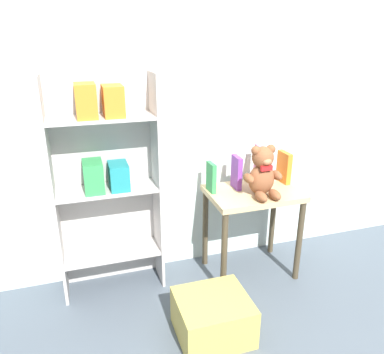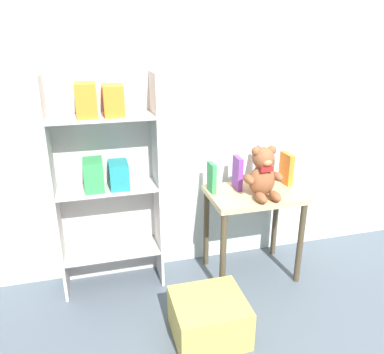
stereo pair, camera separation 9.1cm
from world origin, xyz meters
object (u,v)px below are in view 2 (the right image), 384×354
display_table (253,207)px  book_standing_pink (262,167)px  book_standing_purple (237,173)px  book_standing_orange (286,168)px  bookshelf_side (106,173)px  book_standing_green (212,178)px  teddy_bear (263,174)px  storage_bin (209,317)px

display_table → book_standing_pink: size_ratio=2.28×
book_standing_purple → book_standing_orange: 0.36m
display_table → book_standing_pink: bearing=44.9°
book_standing_purple → book_standing_orange: (0.36, 0.01, -0.00)m
bookshelf_side → book_standing_orange: 1.20m
book_standing_purple → book_standing_pink: bearing=3.6°
book_standing_pink → book_standing_orange: book_standing_pink is taller
bookshelf_side → book_standing_green: bookshelf_side is taller
display_table → book_standing_purple: 0.25m
book_standing_purple → book_standing_orange: size_ratio=1.03×
bookshelf_side → display_table: bearing=-9.4°
book_standing_green → book_standing_purple: (0.18, 0.00, 0.01)m
bookshelf_side → book_standing_pink: 1.02m
bookshelf_side → book_standing_pink: size_ratio=5.11×
display_table → teddy_bear: teddy_bear is taller
bookshelf_side → storage_bin: 1.04m
bookshelf_side → storage_bin: bearing=-54.0°
display_table → teddy_bear: bearing=-76.7°
display_table → teddy_bear: 0.27m
storage_bin → book_standing_pink: bearing=46.8°
book_standing_green → book_standing_pink: size_ratio=0.72×
book_standing_pink → book_standing_orange: (0.18, -0.00, -0.03)m
teddy_bear → book_standing_green: (-0.29, 0.15, -0.05)m
display_table → teddy_bear: size_ratio=1.89×
bookshelf_side → display_table: (0.93, -0.15, -0.27)m
teddy_bear → book_standing_purple: (-0.11, 0.16, -0.04)m
teddy_bear → book_standing_purple: 0.19m
display_table → book_standing_purple: book_standing_purple is taller
teddy_bear → book_standing_orange: size_ratio=1.52×
book_standing_orange → storage_bin: size_ratio=0.54×
bookshelf_side → display_table: size_ratio=2.24×
display_table → book_standing_green: bearing=163.8°
book_standing_orange → storage_bin: bearing=-142.5°
book_standing_pink → book_standing_orange: 0.18m
teddy_bear → book_standing_orange: 0.30m
book_standing_purple → book_standing_orange: bearing=2.4°
storage_bin → book_standing_green: bearing=71.7°
book_standing_green → book_standing_pink: 0.36m
display_table → teddy_bear: (0.02, -0.07, 0.26)m
book_standing_pink → book_standing_orange: bearing=2.0°
display_table → storage_bin: bearing=-132.8°
display_table → book_standing_green: (-0.27, 0.08, 0.21)m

